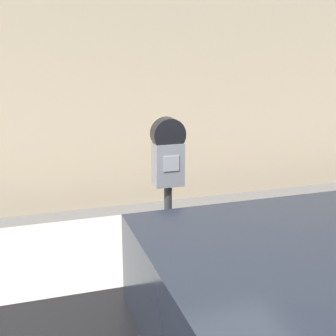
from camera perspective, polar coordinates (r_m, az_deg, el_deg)
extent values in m
cube|color=#BCB7AD|center=(4.39, -10.15, -13.59)|extent=(24.00, 2.80, 0.13)
cylinder|color=#2D2D30|center=(3.42, 0.00, -10.70)|extent=(0.06, 0.06, 1.08)
cube|color=slate|center=(3.18, 0.00, 0.47)|extent=(0.20, 0.14, 0.30)
cube|color=gray|center=(3.11, 0.40, 0.54)|extent=(0.11, 0.01, 0.10)
cylinder|color=black|center=(3.14, 0.00, 4.16)|extent=(0.22, 0.11, 0.22)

